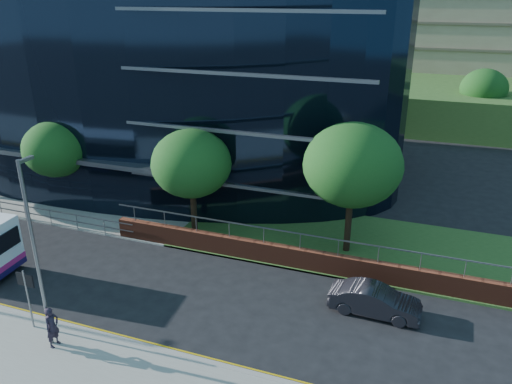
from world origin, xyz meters
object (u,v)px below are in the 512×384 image
at_px(tree_far_b, 56,149).
at_px(tree_far_c, 191,164).
at_px(tree_far_d, 353,165).
at_px(streetlight_east, 35,251).
at_px(tree_dist_e, 484,89).
at_px(pedestrian, 52,327).
at_px(parked_car, 375,301).
at_px(street_sign, 26,287).

distance_m(tree_far_b, tree_far_c, 10.02).
xyz_separation_m(tree_far_c, tree_far_d, (9.00, 1.00, 0.65)).
height_order(tree_far_c, streetlight_east, streetlight_east).
height_order(tree_far_c, tree_dist_e, same).
bearing_deg(pedestrian, tree_far_c, 0.13).
relative_size(streetlight_east, parked_car, 1.94).
bearing_deg(tree_far_c, parked_car, -20.98).
distance_m(tree_far_c, tree_dist_e, 35.36).
xyz_separation_m(streetlight_east, parked_car, (12.27, 6.85, -3.76)).
bearing_deg(streetlight_east, parked_car, 29.19).
xyz_separation_m(tree_far_c, pedestrian, (-0.77, -11.26, -3.49)).
height_order(tree_dist_e, parked_car, tree_dist_e).
xyz_separation_m(tree_far_d, parked_car, (2.27, -5.32, -4.51)).
bearing_deg(tree_far_c, pedestrian, -93.90).
bearing_deg(pedestrian, tree_dist_e, -18.77).
distance_m(tree_dist_e, parked_car, 35.99).
xyz_separation_m(streetlight_east, pedestrian, (0.23, -0.09, -3.40)).
distance_m(street_sign, tree_far_b, 13.54).
relative_size(street_sign, parked_car, 0.68).
relative_size(tree_far_b, parked_car, 1.47).
bearing_deg(pedestrian, streetlight_east, 72.75).
distance_m(parked_car, pedestrian, 13.90).
height_order(street_sign, streetlight_east, streetlight_east).
relative_size(tree_far_c, tree_dist_e, 1.00).
height_order(street_sign, tree_far_b, tree_far_b).
distance_m(tree_far_b, pedestrian, 15.28).
distance_m(streetlight_east, pedestrian, 3.40).
bearing_deg(tree_far_b, tree_dist_e, 48.48).
bearing_deg(parked_car, street_sign, 116.19).
relative_size(tree_far_d, streetlight_east, 0.93).
distance_m(tree_far_d, parked_car, 7.33).
relative_size(streetlight_east, pedestrian, 4.47).
bearing_deg(pedestrian, parked_car, -55.98).
relative_size(tree_far_c, streetlight_east, 0.81).
bearing_deg(pedestrian, street_sign, 72.68).
bearing_deg(tree_dist_e, tree_far_c, -118.74).
bearing_deg(street_sign, parked_car, 24.48).
height_order(street_sign, tree_dist_e, tree_dist_e).
height_order(tree_far_b, tree_dist_e, tree_dist_e).
bearing_deg(tree_far_d, street_sign, -134.78).
bearing_deg(streetlight_east, tree_dist_e, 66.89).
relative_size(parked_car, pedestrian, 2.30).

